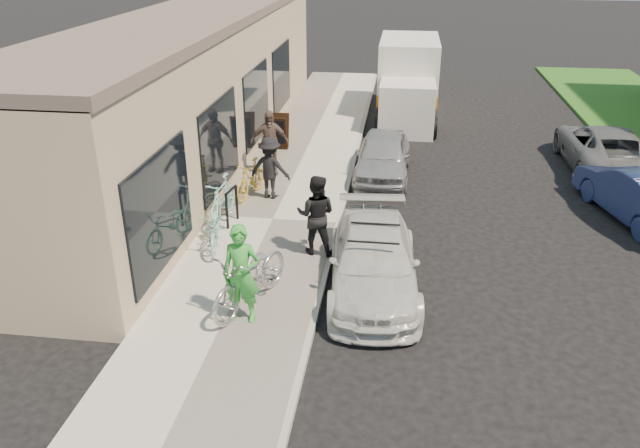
{
  "coord_description": "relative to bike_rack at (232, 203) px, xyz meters",
  "views": [
    {
      "loc": [
        0.9,
        -10.16,
        6.32
      ],
      "look_at": [
        -0.6,
        0.96,
        1.05
      ],
      "focal_mm": 35.0,
      "sensor_mm": 36.0,
      "label": 1
    }
  ],
  "objects": [
    {
      "name": "far_car_blue",
      "position": [
        9.51,
        1.88,
        -0.03
      ],
      "size": [
        2.32,
        4.15,
        1.29
      ],
      "primitive_type": "imported",
      "rotation": [
        0.0,
        0.0,
        3.4
      ],
      "color": "navy",
      "rests_on": "ground"
    },
    {
      "name": "storefront",
      "position": [
        -2.37,
        5.37,
        1.45
      ],
      "size": [
        3.6,
        20.0,
        4.22
      ],
      "color": "#C9B28B",
      "rests_on": "ground"
    },
    {
      "name": "ground",
      "position": [
        2.87,
        -2.61,
        -0.68
      ],
      "size": [
        120.0,
        120.0,
        0.0
      ],
      "primitive_type": "plane",
      "color": "black",
      "rests_on": "ground"
    },
    {
      "name": "sedan_white",
      "position": [
        3.38,
        -2.24,
        -0.07
      ],
      "size": [
        2.0,
        4.26,
        1.24
      ],
      "rotation": [
        0.0,
        0.0,
        0.08
      ],
      "color": "silver",
      "rests_on": "ground"
    },
    {
      "name": "tandem_bike",
      "position": [
        1.26,
        -3.36,
        0.05
      ],
      "size": [
        1.5,
        2.33,
        1.16
      ],
      "primitive_type": "imported",
      "rotation": [
        0.0,
        0.0,
        -0.36
      ],
      "color": "silver",
      "rests_on": "sidewalk"
    },
    {
      "name": "woman_rider",
      "position": [
        1.21,
        -3.81,
        0.37
      ],
      "size": [
        0.66,
        0.44,
        1.79
      ],
      "primitive_type": "imported",
      "rotation": [
        0.0,
        0.0,
        -0.02
      ],
      "color": "green",
      "rests_on": "sidewalk"
    },
    {
      "name": "cruiser_bike_a",
      "position": [
        -0.25,
        0.13,
        0.01
      ],
      "size": [
        0.57,
        1.79,
        1.07
      ],
      "primitive_type": "imported",
      "rotation": [
        0.0,
        0.0,
        -0.04
      ],
      "color": "#89CCBC",
      "rests_on": "sidewalk"
    },
    {
      "name": "curb",
      "position": [
        2.42,
        0.39,
        -0.61
      ],
      "size": [
        0.12,
        34.0,
        0.13
      ],
      "primitive_type": "cube",
      "color": "#A19D93",
      "rests_on": "ground"
    },
    {
      "name": "bystander_a",
      "position": [
        0.55,
        1.69,
        0.27
      ],
      "size": [
        1.1,
        0.73,
        1.58
      ],
      "primitive_type": "imported",
      "rotation": [
        0.0,
        0.0,
        2.99
      ],
      "color": "black",
      "rests_on": "sidewalk"
    },
    {
      "name": "cruiser_bike_b",
      "position": [
        -0.06,
        -1.17,
        -0.08
      ],
      "size": [
        0.97,
        1.78,
        0.89
      ],
      "primitive_type": "imported",
      "rotation": [
        0.0,
        0.0,
        0.24
      ],
      "color": "#89CCBC",
      "rests_on": "sidewalk"
    },
    {
      "name": "bystander_b",
      "position": [
        0.19,
        3.39,
        0.38
      ],
      "size": [
        1.13,
        0.66,
        1.81
      ],
      "primitive_type": "imported",
      "rotation": [
        0.0,
        0.0,
        0.22
      ],
      "color": "brown",
      "rests_on": "sidewalk"
    },
    {
      "name": "moving_truck",
      "position": [
        3.91,
        10.51,
        0.55
      ],
      "size": [
        2.14,
        5.64,
        2.77
      ],
      "rotation": [
        0.0,
        0.0,
        0.0
      ],
      "color": "silver",
      "rests_on": "ground"
    },
    {
      "name": "cruiser_bike_c",
      "position": [
        0.05,
        1.73,
        -0.06
      ],
      "size": [
        0.8,
        1.62,
        0.94
      ],
      "primitive_type": "imported",
      "rotation": [
        0.0,
        0.0,
        -0.24
      ],
      "color": "gold",
      "rests_on": "sidewalk"
    },
    {
      "name": "sidewalk",
      "position": [
        0.87,
        0.39,
        -0.6
      ],
      "size": [
        3.0,
        34.0,
        0.15
      ],
      "primitive_type": "cube",
      "color": "#B9B6A7",
      "rests_on": "ground"
    },
    {
      "name": "man_standing",
      "position": [
        2.12,
        -1.14,
        0.33
      ],
      "size": [
        0.87,
        0.69,
        1.72
      ],
      "primitive_type": "imported",
      "rotation": [
        0.0,
        0.0,
        3.09
      ],
      "color": "black",
      "rests_on": "sidewalk"
    },
    {
      "name": "sedan_silver",
      "position": [
        3.31,
        3.9,
        -0.05
      ],
      "size": [
        1.55,
        3.7,
        1.25
      ],
      "primitive_type": "imported",
      "rotation": [
        0.0,
        0.0,
        -0.02
      ],
      "color": "#A6A7AC",
      "rests_on": "ground"
    },
    {
      "name": "sandwich_board",
      "position": [
        -0.03,
        5.58,
        0.02
      ],
      "size": [
        0.65,
        0.65,
        1.06
      ],
      "rotation": [
        0.0,
        0.0,
        -0.0
      ],
      "color": "black",
      "rests_on": "sidewalk"
    },
    {
      "name": "far_car_gray",
      "position": [
        9.65,
        5.46,
        -0.03
      ],
      "size": [
        2.17,
        4.67,
        1.29
      ],
      "primitive_type": "imported",
      "rotation": [
        0.0,
        0.0,
        3.14
      ],
      "color": "#5C5E61",
      "rests_on": "ground"
    },
    {
      "name": "bike_rack",
      "position": [
        0.0,
        0.0,
        0.0
      ],
      "size": [
        0.14,
        0.61,
        0.87
      ],
      "rotation": [
        0.0,
        0.0,
        -0.15
      ],
      "color": "black",
      "rests_on": "sidewalk"
    }
  ]
}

